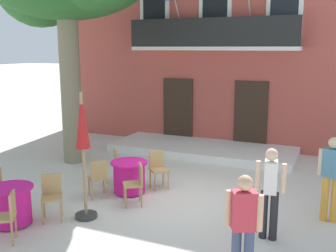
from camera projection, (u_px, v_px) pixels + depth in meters
ground_plane at (182, 198)px, 9.02m from camera, size 120.00×120.00×0.00m
building_facade at (231, 37)px, 14.88m from camera, size 13.00×5.09×7.50m
entrance_step_platform at (202, 149)px, 12.82m from camera, size 5.87×2.20×0.25m
cafe_table_near_tree at (129, 177)px, 9.27m from camera, size 0.86×0.86×0.76m
cafe_chair_near_tree_0 at (158, 167)px, 9.59m from camera, size 0.57×0.57×0.91m
cafe_chair_near_tree_1 at (120, 163)px, 9.92m from camera, size 0.56×0.56×0.91m
cafe_chair_near_tree_2 at (98, 176)px, 8.90m from camera, size 0.57×0.57×0.91m
cafe_chair_near_tree_3 at (136, 181)px, 8.54m from camera, size 0.56×0.56×0.91m
cafe_table_middle at (11, 205)px, 7.60m from camera, size 0.86×0.86×0.76m
cafe_chair_middle_0 at (7, 186)px, 8.23m from camera, size 0.57×0.57×0.91m
cafe_chair_middle_2 at (7, 214)px, 6.87m from camera, size 0.56×0.56×0.91m
cafe_chair_middle_3 at (52, 194)px, 7.82m from camera, size 0.56×0.56×0.91m
cafe_umbrella at (83, 137)px, 7.66m from camera, size 0.44×0.44×2.55m
pedestrian_near_entrance at (332, 174)px, 7.63m from camera, size 0.53×0.33×1.70m
pedestrian_mid_plaza at (243, 225)px, 5.51m from camera, size 0.53×0.35×1.67m
pedestrian_by_tree at (270, 189)px, 6.92m from camera, size 0.53×0.37×1.67m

